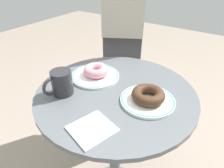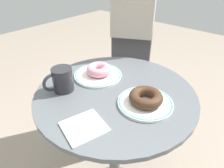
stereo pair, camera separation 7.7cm
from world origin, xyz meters
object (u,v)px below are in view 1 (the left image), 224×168
object	(u,v)px
donut_chocolate	(148,95)
paper_napkin	(92,129)
cafe_table	(115,137)
donut_pink_frosted	(96,70)
person_figure	(124,33)
coffee_mug	(61,83)
plate_left	(95,76)
plate_right	(147,100)

from	to	relation	value
donut_chocolate	paper_napkin	size ratio (longest dim) A/B	0.97
cafe_table	donut_chocolate	distance (m)	0.33
donut_pink_frosted	person_figure	distance (m)	0.49
paper_napkin	person_figure	xyz separation A→B (m)	(-0.33, 0.72, 0.04)
donut_pink_frosted	donut_chocolate	bearing A→B (deg)	-7.56
donut_pink_frosted	coffee_mug	world-z (taller)	coffee_mug
plate_left	donut_pink_frosted	world-z (taller)	donut_pink_frosted
plate_left	coffee_mug	distance (m)	0.18
coffee_mug	plate_left	bearing A→B (deg)	80.98
cafe_table	coffee_mug	bearing A→B (deg)	-140.73
paper_napkin	coffee_mug	size ratio (longest dim) A/B	1.03
paper_napkin	plate_right	bearing A→B (deg)	70.64
cafe_table	plate_right	size ratio (longest dim) A/B	3.90
cafe_table	person_figure	world-z (taller)	person_figure
donut_chocolate	cafe_table	bearing A→B (deg)	-176.67
paper_napkin	person_figure	size ratio (longest dim) A/B	0.08
paper_napkin	donut_chocolate	bearing A→B (deg)	70.64
donut_chocolate	coffee_mug	size ratio (longest dim) A/B	1.00
donut_pink_frosted	paper_napkin	xyz separation A→B (m)	(0.19, -0.26, -0.03)
cafe_table	paper_napkin	size ratio (longest dim) A/B	6.20
plate_right	donut_chocolate	world-z (taller)	donut_chocolate
plate_left	donut_chocolate	bearing A→B (deg)	-6.42
cafe_table	donut_pink_frosted	world-z (taller)	donut_pink_frosted
plate_right	donut_chocolate	size ratio (longest dim) A/B	1.64
plate_left	cafe_table	bearing A→B (deg)	-15.82
paper_napkin	coffee_mug	xyz separation A→B (m)	(-0.22, 0.08, 0.05)
paper_napkin	coffee_mug	world-z (taller)	coffee_mug
donut_chocolate	coffee_mug	xyz separation A→B (m)	(-0.29, -0.14, 0.02)
donut_chocolate	person_figure	xyz separation A→B (m)	(-0.41, 0.50, 0.01)
donut_pink_frosted	donut_chocolate	xyz separation A→B (m)	(0.27, -0.04, -0.00)
donut_pink_frosted	coffee_mug	bearing A→B (deg)	-99.10
donut_chocolate	person_figure	size ratio (longest dim) A/B	0.07
person_figure	cafe_table	bearing A→B (deg)	-61.44
donut_chocolate	person_figure	distance (m)	0.65
person_figure	paper_napkin	bearing A→B (deg)	-65.36
plate_left	donut_pink_frosted	xyz separation A→B (m)	(0.00, 0.01, 0.03)
cafe_table	donut_chocolate	size ratio (longest dim) A/B	6.39
donut_pink_frosted	person_figure	size ratio (longest dim) A/B	0.07
plate_right	coffee_mug	bearing A→B (deg)	-154.70
donut_chocolate	coffee_mug	world-z (taller)	coffee_mug
coffee_mug	person_figure	distance (m)	0.65
coffee_mug	donut_pink_frosted	bearing A→B (deg)	80.90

